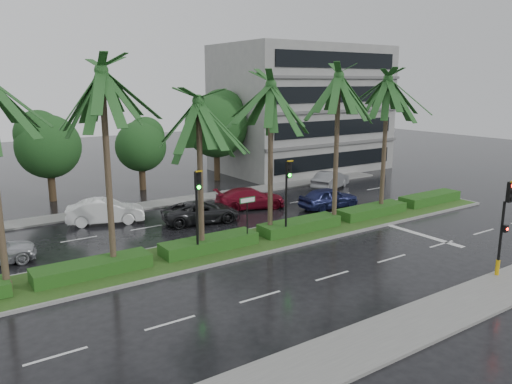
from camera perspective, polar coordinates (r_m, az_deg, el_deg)
ground at (r=26.82m, az=1.39°, el=-6.24°), size 120.00×120.00×0.00m
near_sidewalk at (r=20.06m, az=19.19°, el=-13.49°), size 40.00×2.40×0.12m
far_sidewalk at (r=36.82m, az=-9.60°, el=-1.11°), size 40.00×2.00×0.12m
median at (r=27.57m, az=0.17°, el=-5.54°), size 36.00×4.00×0.15m
hedge at (r=27.46m, az=0.17°, el=-4.80°), size 35.20×1.40×0.60m
lane_markings at (r=28.31m, az=6.91°, el=-5.30°), size 34.00×13.06×0.01m
palm_row at (r=25.55m, az=-2.20°, el=11.06°), size 26.30×4.20×9.74m
signal_near at (r=24.47m, az=26.51°, el=-3.32°), size 0.34×0.45×4.36m
signal_median_left at (r=24.20m, az=-6.70°, el=-1.01°), size 0.34×0.42×4.36m
signal_median_right at (r=27.13m, az=3.62°, el=0.52°), size 0.34×0.42×4.36m
street_sign at (r=26.04m, az=-0.99°, el=-1.94°), size 0.95×0.09×2.60m
bg_trees at (r=41.56m, az=-11.80°, el=6.45°), size 32.32×5.54×8.00m
building at (r=50.12m, az=5.21°, el=9.46°), size 16.00×10.00×12.00m
car_white at (r=32.29m, az=-16.82°, el=-2.12°), size 3.04×4.93×1.53m
car_darkgrey at (r=31.34m, az=-6.30°, el=-2.26°), size 3.09×5.18×1.35m
car_red at (r=34.57m, az=-0.67°, el=-0.72°), size 3.31×5.26×1.42m
car_blue at (r=34.93m, az=8.31°, el=-0.66°), size 1.98×4.44×1.48m
car_grey at (r=41.29m, az=8.51°, el=1.36°), size 3.26×4.71×1.47m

